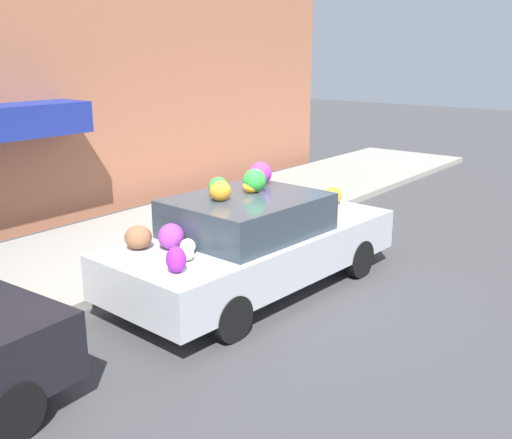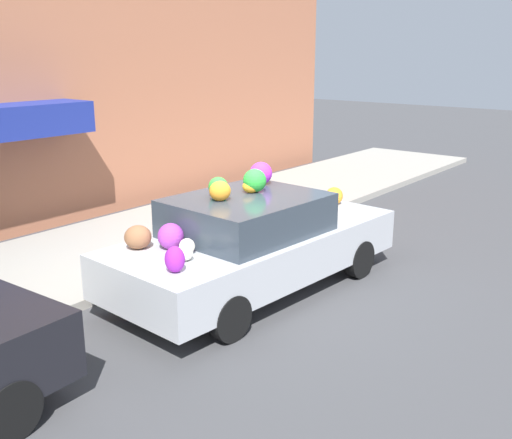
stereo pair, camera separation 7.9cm
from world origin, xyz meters
TOP-DOWN VIEW (x-y plane):
  - ground_plane at (0.00, 0.00)m, footprint 60.00×60.00m
  - sidewalk_curb at (0.00, 2.70)m, footprint 24.00×3.20m
  - building_facade at (-0.11, 4.91)m, footprint 18.00×1.20m
  - fire_hydrant at (1.25, 1.61)m, footprint 0.20×0.20m
  - art_car at (-0.05, -0.20)m, footprint 4.60×2.09m

SIDE VIEW (x-z plane):
  - ground_plane at x=0.00m, z-range 0.00..0.00m
  - sidewalk_curb at x=0.00m, z-range 0.00..0.14m
  - fire_hydrant at x=1.25m, z-range 0.13..0.83m
  - art_car at x=-0.05m, z-range -0.13..1.61m
  - building_facade at x=-0.11m, z-range -0.03..5.08m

